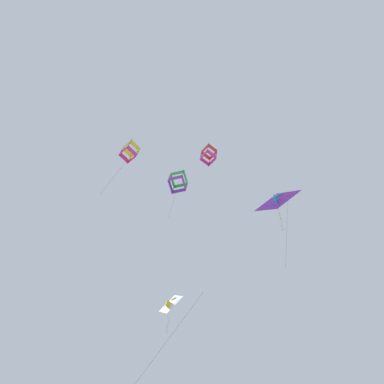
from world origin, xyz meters
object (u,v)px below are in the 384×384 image
kite_box_near_right (209,155)px  kite_box_upper_right (130,152)px  kite_box_far_centre (178,182)px  kite_delta_mid_left (277,201)px  kite_delta_near_left (170,305)px

kite_box_near_right → kite_box_upper_right: (-2.09, 7.22, 1.30)m
kite_box_far_centre → kite_delta_mid_left: kite_box_far_centre is taller
kite_delta_mid_left → kite_box_upper_right: size_ratio=1.04×
kite_box_far_centre → kite_delta_mid_left: (0.88, -8.90, -5.08)m
kite_box_near_right → kite_delta_near_left: size_ratio=0.23×
kite_box_far_centre → kite_box_upper_right: kite_box_upper_right is taller
kite_box_far_centre → kite_box_near_right: 4.87m
kite_box_near_right → kite_box_upper_right: size_ratio=0.22×
kite_box_far_centre → kite_delta_mid_left: 10.29m
kite_box_upper_right → kite_delta_mid_left: bearing=-133.7°
kite_delta_near_left → kite_delta_mid_left: bearing=-135.0°
kite_box_near_right → kite_box_upper_right: kite_box_upper_right is taller
kite_box_far_centre → kite_box_upper_right: 5.64m
kite_delta_near_left → kite_box_upper_right: 15.81m
kite_box_upper_right → kite_box_far_centre: bearing=-102.3°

